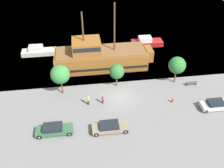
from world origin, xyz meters
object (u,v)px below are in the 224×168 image
Objects in this scene: parked_car_curb_mid at (54,129)px; moored_boat_dockside at (38,51)px; moored_boat_outer at (147,42)px; pedestrian_walking_far at (88,100)px; fire_hydrant at (172,100)px; pirate_ship at (100,57)px; bench_promenade_east at (192,83)px; parked_car_curb_rear at (216,105)px; pedestrian_walking_near at (103,99)px; parked_car_curb_front at (110,127)px.

moored_boat_dockside is at bearing 100.76° from parked_car_curb_mid.
moored_boat_dockside is 22.88m from moored_boat_outer.
pedestrian_walking_far is (-13.70, -17.93, 0.16)m from moored_boat_outer.
pedestrian_walking_far is (-13.05, 1.25, 0.49)m from fire_hydrant.
moored_boat_dockside is (-12.03, 6.33, -1.40)m from pirate_ship.
pirate_ship reaches higher than fire_hydrant.
bench_promenade_east reaches higher than fire_hydrant.
moored_boat_dockside is 34.90m from parked_car_curb_rear.
moored_boat_dockside is at bearing 123.76° from pedestrian_walking_near.
fire_hydrant is (-6.01, 2.19, -0.27)m from parked_car_curb_rear.
pirate_ship is at bearing 64.10° from parked_car_curb_mid.
pedestrian_walking_near reaches higher than fire_hydrant.
parked_car_curb_rear is at bearing 8.19° from parked_car_curb_front.
bench_promenade_east is at bearing -28.16° from moored_boat_dockside.
parked_car_curb_rear is 6.04× the size of fire_hydrant.
pirate_ship reaches higher than parked_car_curb_front.
parked_car_curb_front is (-11.08, -23.74, -0.07)m from moored_boat_outer.
parked_car_curb_rear is at bearing -10.22° from pedestrian_walking_far.
pedestrian_walking_near is (-11.46, -17.91, 0.02)m from moored_boat_outer.
parked_car_curb_front is 5.84m from pedestrian_walking_near.
parked_car_curb_mid reaches higher than bench_promenade_east.
pedestrian_walking_near is (-0.39, 5.83, 0.10)m from parked_car_curb_front.
moored_boat_outer is at bearing 64.99° from parked_car_curb_front.
pedestrian_walking_far reaches higher than parked_car_curb_rear.
moored_boat_outer is (22.87, 0.85, 0.03)m from moored_boat_dockside.
parked_car_curb_rear is 2.75× the size of bench_promenade_east.
pedestrian_walking_near is 0.87× the size of pedestrian_walking_far.
pirate_ship is at bearing 86.68° from pedestrian_walking_near.
moored_boat_outer is at bearing 88.08° from fire_hydrant.
pedestrian_walking_far is at bearing -171.46° from bench_promenade_east.
fire_hydrant is 0.43× the size of pedestrian_walking_far.
moored_boat_dockside is 1.03× the size of moored_boat_outer.
parked_car_curb_mid is (-7.78, -16.02, -1.40)m from pirate_ship.
moored_boat_outer reaches higher than parked_car_curb_front.
moored_boat_outer is (10.84, 7.19, -1.37)m from pirate_ship.
parked_car_curb_rear is at bearing -20.00° from fire_hydrant.
parked_car_curb_mid is at bearing -79.24° from moored_boat_dockside.
bench_promenade_east is 1.10× the size of pedestrian_walking_near.
pirate_ship is 13.66m from moored_boat_dockside.
bench_promenade_east is at bearing 8.54° from pedestrian_walking_far.
parked_car_curb_mid is 1.07× the size of parked_car_curb_rear.
bench_promenade_east is (14.90, -8.08, -1.67)m from pirate_ship.
pirate_ship is at bearing 89.18° from parked_car_curb_front.
moored_boat_outer is 3.97× the size of bench_promenade_east.
moored_boat_outer is at bearing 51.26° from parked_car_curb_mid.
pirate_ship is at bearing 130.36° from fire_hydrant.
moored_boat_dockside is at bearing 140.48° from fire_hydrant.
moored_boat_outer is at bearing 104.10° from parked_car_curb_rear.
parked_car_curb_rear is 6.25m from bench_promenade_east.
pirate_ship is at bearing 138.81° from parked_car_curb_rear.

